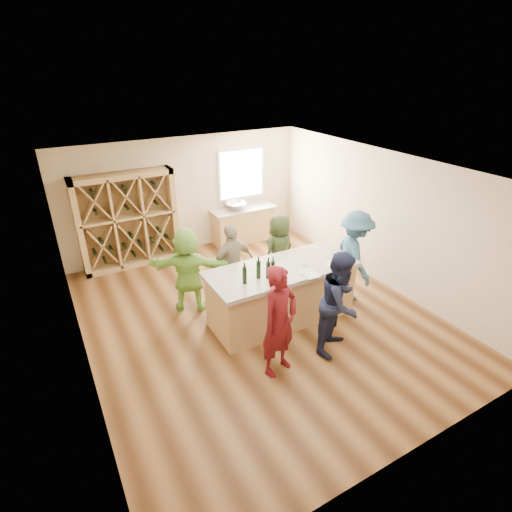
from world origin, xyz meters
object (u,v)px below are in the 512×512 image
wine_rack (128,221)px  person_server (354,256)px  person_near_left (279,322)px  tasting_counter_base (281,295)px  person_far_left (188,270)px  sink (236,206)px  person_far_mid (233,264)px  wine_bottle_d (268,270)px  person_far_right (279,251)px  wine_bottle_e (273,268)px  wine_bottle_a (245,275)px  person_near_right (340,303)px  wine_bottle_c (259,270)px

wine_rack → person_server: (3.50, -3.61, -0.18)m
person_near_left → person_server: size_ratio=0.98×
wine_rack → tasting_counter_base: wine_rack is taller
wine_rack → person_far_left: size_ratio=1.31×
sink → person_near_left: 4.92m
person_far_mid → person_far_left: bearing=-16.0°
person_far_mid → wine_bottle_d: bearing=84.9°
sink → person_server: 3.63m
person_server → person_far_right: size_ratio=1.16×
wine_bottle_d → wine_bottle_e: bearing=19.5°
wine_rack → tasting_counter_base: (1.86, -3.57, -0.60)m
tasting_counter_base → wine_bottle_e: bearing=-151.0°
person_far_mid → wine_bottle_a: bearing=65.3°
sink → wine_bottle_d: bearing=-108.8°
wine_rack → sink: bearing=-1.5°
wine_bottle_d → wine_bottle_e: wine_bottle_d is taller
wine_rack → sink: 2.70m
person_near_right → person_server: (1.28, 1.12, 0.04)m
tasting_counter_base → wine_bottle_d: 0.87m
sink → person_server: (0.80, -3.54, -0.09)m
person_near_left → person_near_right: (1.14, -0.01, -0.02)m
tasting_counter_base → person_far_right: person_far_right is taller
sink → person_far_left: size_ratio=0.32×
sink → wine_bottle_d: (-1.26, -3.71, 0.22)m
wine_bottle_c → person_server: size_ratio=0.17×
wine_rack → person_far_mid: 2.90m
wine_rack → person_far_mid: bearing=-61.6°
sink → person_far_right: 2.41m
tasting_counter_base → person_far_right: 1.31m
tasting_counter_base → person_server: bearing=-1.5°
person_near_right → wine_bottle_c: bearing=101.8°
person_far_mid → person_near_left: bearing=74.2°
person_near_left → person_server: 2.66m
wine_bottle_e → person_near_left: 1.13m
sink → tasting_counter_base: size_ratio=0.21×
wine_rack → wine_bottle_d: size_ratio=7.25×
person_server → person_far_mid: person_server is taller
person_far_left → person_server: bearing=-173.2°
person_near_left → person_far_mid: 2.19m
wine_bottle_e → person_near_right: bearing=-56.0°
person_far_right → person_far_mid: bearing=-9.9°
person_near_left → person_far_left: (-0.57, 2.29, -0.06)m
person_far_left → wine_bottle_e: bearing=156.9°
wine_bottle_d → person_far_mid: bearing=92.9°
wine_bottle_e → person_far_right: bearing=53.4°
wine_bottle_c → tasting_counter_base: bearing=12.2°
wine_bottle_c → wine_bottle_e: 0.26m
wine_bottle_c → person_far_mid: person_far_mid is taller
wine_bottle_e → person_far_mid: (-0.18, 1.20, -0.41)m
sink → wine_bottle_e: wine_bottle_e is taller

